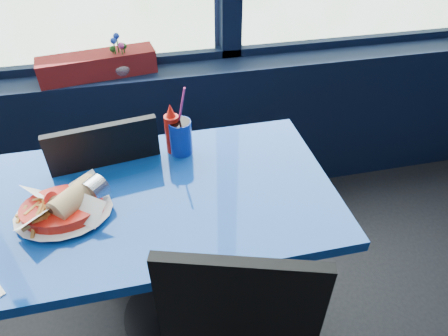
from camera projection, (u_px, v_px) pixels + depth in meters
The scene contains 8 objects.
window_sill at pixel (94, 143), 2.17m from camera, with size 5.00×0.26×0.80m, color black.
near_table at pixel (162, 230), 1.46m from camera, with size 1.20×0.70×0.75m.
chair_near_back at pixel (121, 188), 1.70m from camera, with size 0.47×0.47×0.91m.
planter_box at pixel (98, 65), 1.89m from camera, with size 0.54×0.13×0.11m, color maroon.
flower_vase at pixel (121, 63), 1.89m from camera, with size 0.12×0.13×0.20m.
food_basket at pixel (64, 207), 1.24m from camera, with size 0.33×0.33×0.10m.
ketchup_bottle at pixel (172, 131), 1.48m from camera, with size 0.05×0.05×0.20m.
soda_cup at pixel (181, 136), 1.48m from camera, with size 0.08×0.08×0.29m.
Camera 1 is at (0.31, 0.99, 1.66)m, focal length 32.00 mm.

